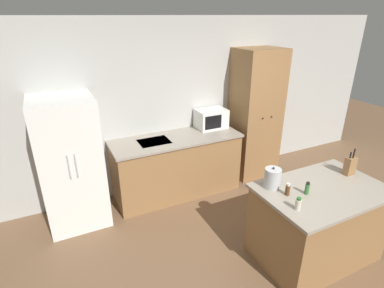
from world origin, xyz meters
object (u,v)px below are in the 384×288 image
object	(u,v)px
refrigerator	(71,163)
spice_bottle_short_red	(298,204)
spice_bottle_amber_oil	(288,190)
kettle	(272,178)
spice_bottle_tall_dark	(307,188)
microwave	(211,119)
pantry_cabinet	(255,115)
knife_block	(350,166)

from	to	relation	value
refrigerator	spice_bottle_short_red	distance (m)	2.77
spice_bottle_amber_oil	kettle	xyz separation A→B (m)	(-0.04, 0.20, 0.05)
kettle	spice_bottle_tall_dark	bearing A→B (deg)	-48.95
spice_bottle_short_red	kettle	xyz separation A→B (m)	(0.05, 0.43, 0.05)
microwave	spice_bottle_short_red	size ratio (longest dim) A/B	3.58
pantry_cabinet	kettle	world-z (taller)	pantry_cabinet
knife_block	pantry_cabinet	bearing A→B (deg)	87.93
pantry_cabinet	spice_bottle_short_red	size ratio (longest dim) A/B	16.27
pantry_cabinet	knife_block	distance (m)	1.88
microwave	spice_bottle_amber_oil	world-z (taller)	microwave
spice_bottle_short_red	kettle	bearing A→B (deg)	83.97
refrigerator	knife_block	xyz separation A→B (m)	(2.87, -1.81, 0.15)
spice_bottle_short_red	spice_bottle_amber_oil	xyz separation A→B (m)	(0.09, 0.23, 0.00)
pantry_cabinet	microwave	distance (m)	0.79
refrigerator	spice_bottle_amber_oil	distance (m)	2.66
spice_bottle_short_red	knife_block	bearing A→B (deg)	14.10
refrigerator	pantry_cabinet	size ratio (longest dim) A/B	0.80
kettle	pantry_cabinet	bearing A→B (deg)	58.28
knife_block	spice_bottle_amber_oil	world-z (taller)	knife_block
refrigerator	knife_block	world-z (taller)	refrigerator
spice_bottle_amber_oil	refrigerator	bearing A→B (deg)	136.41
kettle	microwave	bearing A→B (deg)	81.48
spice_bottle_tall_dark	spice_bottle_amber_oil	world-z (taller)	spice_bottle_tall_dark
pantry_cabinet	spice_bottle_amber_oil	xyz separation A→B (m)	(-1.02, -1.91, -0.11)
spice_bottle_amber_oil	spice_bottle_short_red	bearing A→B (deg)	-110.07
microwave	knife_block	xyz separation A→B (m)	(0.72, -1.99, -0.07)
pantry_cabinet	knife_block	bearing A→B (deg)	-92.07
spice_bottle_tall_dark	microwave	bearing A→B (deg)	88.95
spice_bottle_amber_oil	spice_bottle_tall_dark	bearing A→B (deg)	-20.63
refrigerator	spice_bottle_tall_dark	xyz separation A→B (m)	(2.12, -1.90, 0.11)
spice_bottle_short_red	kettle	distance (m)	0.44
pantry_cabinet	spice_bottle_tall_dark	size ratio (longest dim) A/B	15.45
pantry_cabinet	kettle	distance (m)	2.01
knife_block	spice_bottle_short_red	distance (m)	1.07
microwave	spice_bottle_short_red	bearing A→B (deg)	-98.05
pantry_cabinet	spice_bottle_tall_dark	xyz separation A→B (m)	(-0.82, -1.98, -0.11)
refrigerator	kettle	distance (m)	2.50
refrigerator	spice_bottle_amber_oil	world-z (taller)	refrigerator
spice_bottle_short_red	spice_bottle_tall_dark	bearing A→B (deg)	30.09
spice_bottle_short_red	spice_bottle_amber_oil	size ratio (longest dim) A/B	0.98
microwave	spice_bottle_tall_dark	size ratio (longest dim) A/B	3.41
microwave	spice_bottle_tall_dark	distance (m)	2.09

